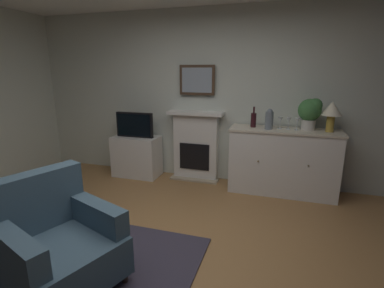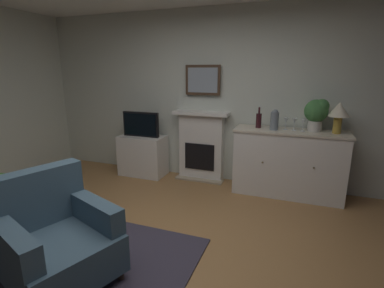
{
  "view_description": "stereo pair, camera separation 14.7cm",
  "coord_description": "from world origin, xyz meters",
  "px_view_note": "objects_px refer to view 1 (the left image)",
  "views": [
    {
      "loc": [
        0.94,
        -2.09,
        1.73
      ],
      "look_at": [
        0.11,
        0.58,
        1.0
      ],
      "focal_mm": 26.89,
      "sensor_mm": 36.0,
      "label": 1
    },
    {
      "loc": [
        1.07,
        -2.04,
        1.73
      ],
      "look_at": [
        0.11,
        0.58,
        1.0
      ],
      "focal_mm": 26.89,
      "sensor_mm": 36.0,
      "label": 2
    }
  ],
  "objects_px": {
    "wine_glass_right": "(297,121)",
    "vase_decorative": "(269,119)",
    "framed_picture": "(197,80)",
    "wine_glass_left": "(280,120)",
    "table_lamp": "(332,111)",
    "wine_glass_center": "(289,121)",
    "wine_bottle": "(253,120)",
    "tv_cabinet": "(137,156)",
    "potted_plant_small": "(310,111)",
    "tv_set": "(135,125)",
    "fireplace_unit": "(196,146)",
    "armchair": "(57,243)",
    "sideboard_cabinet": "(282,161)"
  },
  "relations": [
    {
      "from": "wine_glass_right",
      "to": "vase_decorative",
      "type": "relative_size",
      "value": 0.59
    },
    {
      "from": "framed_picture",
      "to": "wine_glass_left",
      "type": "distance_m",
      "value": 1.37
    },
    {
      "from": "table_lamp",
      "to": "wine_glass_right",
      "type": "height_order",
      "value": "table_lamp"
    },
    {
      "from": "wine_glass_right",
      "to": "framed_picture",
      "type": "bearing_deg",
      "value": 171.09
    },
    {
      "from": "framed_picture",
      "to": "wine_glass_center",
      "type": "distance_m",
      "value": 1.48
    },
    {
      "from": "wine_bottle",
      "to": "tv_cabinet",
      "type": "height_order",
      "value": "wine_bottle"
    },
    {
      "from": "wine_glass_right",
      "to": "potted_plant_small",
      "type": "relative_size",
      "value": 0.38
    },
    {
      "from": "tv_set",
      "to": "wine_glass_right",
      "type": "bearing_deg",
      "value": -0.01
    },
    {
      "from": "wine_bottle",
      "to": "potted_plant_small",
      "type": "height_order",
      "value": "potted_plant_small"
    },
    {
      "from": "wine_glass_left",
      "to": "vase_decorative",
      "type": "height_order",
      "value": "vase_decorative"
    },
    {
      "from": "table_lamp",
      "to": "tv_set",
      "type": "height_order",
      "value": "table_lamp"
    },
    {
      "from": "fireplace_unit",
      "to": "wine_glass_center",
      "type": "height_order",
      "value": "fireplace_unit"
    },
    {
      "from": "table_lamp",
      "to": "potted_plant_small",
      "type": "distance_m",
      "value": 0.26
    },
    {
      "from": "wine_glass_center",
      "to": "armchair",
      "type": "distance_m",
      "value": 3.1
    },
    {
      "from": "wine_bottle",
      "to": "potted_plant_small",
      "type": "relative_size",
      "value": 0.67
    },
    {
      "from": "table_lamp",
      "to": "sideboard_cabinet",
      "type": "bearing_deg",
      "value": -180.0
    },
    {
      "from": "vase_decorative",
      "to": "tv_cabinet",
      "type": "distance_m",
      "value": 2.21
    },
    {
      "from": "table_lamp",
      "to": "wine_glass_right",
      "type": "bearing_deg",
      "value": -178.76
    },
    {
      "from": "wine_glass_left",
      "to": "tv_cabinet",
      "type": "height_order",
      "value": "wine_glass_left"
    },
    {
      "from": "framed_picture",
      "to": "vase_decorative",
      "type": "relative_size",
      "value": 1.96
    },
    {
      "from": "table_lamp",
      "to": "armchair",
      "type": "distance_m",
      "value": 3.44
    },
    {
      "from": "sideboard_cabinet",
      "to": "tv_cabinet",
      "type": "relative_size",
      "value": 1.98
    },
    {
      "from": "sideboard_cabinet",
      "to": "armchair",
      "type": "relative_size",
      "value": 1.46
    },
    {
      "from": "wine_glass_center",
      "to": "tv_cabinet",
      "type": "distance_m",
      "value": 2.45
    },
    {
      "from": "sideboard_cabinet",
      "to": "potted_plant_small",
      "type": "xyz_separation_m",
      "value": [
        0.3,
        0.05,
        0.72
      ]
    },
    {
      "from": "fireplace_unit",
      "to": "vase_decorative",
      "type": "xyz_separation_m",
      "value": [
        1.11,
        -0.23,
        0.52
      ]
    },
    {
      "from": "framed_picture",
      "to": "sideboard_cabinet",
      "type": "distance_m",
      "value": 1.74
    },
    {
      "from": "wine_glass_right",
      "to": "armchair",
      "type": "distance_m",
      "value": 3.14
    },
    {
      "from": "sideboard_cabinet",
      "to": "table_lamp",
      "type": "distance_m",
      "value": 0.93
    },
    {
      "from": "framed_picture",
      "to": "vase_decorative",
      "type": "height_order",
      "value": "framed_picture"
    },
    {
      "from": "fireplace_unit",
      "to": "sideboard_cabinet",
      "type": "xyz_separation_m",
      "value": [
        1.33,
        -0.18,
        -0.08
      ]
    },
    {
      "from": "wine_glass_left",
      "to": "armchair",
      "type": "relative_size",
      "value": 0.16
    },
    {
      "from": "tv_set",
      "to": "wine_glass_left",
      "type": "bearing_deg",
      "value": 0.77
    },
    {
      "from": "framed_picture",
      "to": "potted_plant_small",
      "type": "relative_size",
      "value": 1.28
    },
    {
      "from": "table_lamp",
      "to": "vase_decorative",
      "type": "relative_size",
      "value": 1.42
    },
    {
      "from": "table_lamp",
      "to": "tv_cabinet",
      "type": "xyz_separation_m",
      "value": [
        -2.86,
        0.02,
        -0.88
      ]
    },
    {
      "from": "wine_bottle",
      "to": "wine_glass_center",
      "type": "bearing_deg",
      "value": -2.55
    },
    {
      "from": "wine_glass_left",
      "to": "vase_decorative",
      "type": "distance_m",
      "value": 0.16
    },
    {
      "from": "fireplace_unit",
      "to": "wine_bottle",
      "type": "distance_m",
      "value": 1.03
    },
    {
      "from": "table_lamp",
      "to": "wine_glass_center",
      "type": "bearing_deg",
      "value": 178.52
    },
    {
      "from": "wine_glass_center",
      "to": "tv_set",
      "type": "bearing_deg",
      "value": -179.47
    },
    {
      "from": "sideboard_cabinet",
      "to": "wine_glass_right",
      "type": "distance_m",
      "value": 0.6
    },
    {
      "from": "vase_decorative",
      "to": "armchair",
      "type": "relative_size",
      "value": 0.28
    },
    {
      "from": "armchair",
      "to": "wine_glass_right",
      "type": "bearing_deg",
      "value": 52.9
    },
    {
      "from": "wine_bottle",
      "to": "armchair",
      "type": "distance_m",
      "value": 2.87
    },
    {
      "from": "wine_glass_center",
      "to": "potted_plant_small",
      "type": "bearing_deg",
      "value": 6.91
    },
    {
      "from": "wine_bottle",
      "to": "vase_decorative",
      "type": "distance_m",
      "value": 0.24
    },
    {
      "from": "wine_glass_right",
      "to": "tv_cabinet",
      "type": "xyz_separation_m",
      "value": [
        -2.45,
        0.02,
        -0.72
      ]
    },
    {
      "from": "wine_glass_center",
      "to": "wine_glass_right",
      "type": "relative_size",
      "value": 1.0
    },
    {
      "from": "tv_cabinet",
      "to": "armchair",
      "type": "xyz_separation_m",
      "value": [
        0.6,
        -2.47,
        0.05
      ]
    }
  ]
}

